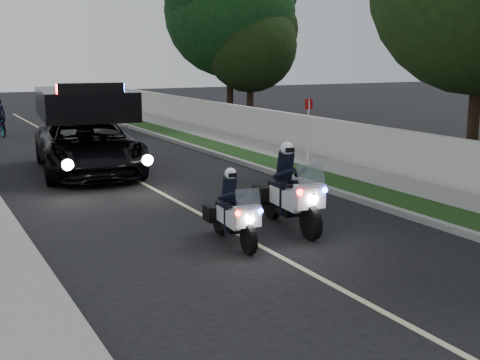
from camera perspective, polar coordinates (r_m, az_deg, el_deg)
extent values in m
plane|color=black|center=(9.95, 11.05, -10.72)|extent=(120.00, 120.00, 0.00)
cube|color=gray|center=(20.15, 2.37, 0.94)|extent=(0.20, 60.00, 0.15)
cube|color=#193814|center=(20.51, 4.06, 1.11)|extent=(1.20, 60.00, 0.16)
cube|color=gray|center=(21.21, 7.05, 1.39)|extent=(1.40, 60.00, 0.16)
cube|color=beige|center=(21.69, 9.27, 3.35)|extent=(0.22, 60.00, 1.50)
cube|color=#BFB78C|center=(18.48, -8.69, -0.36)|extent=(0.12, 50.00, 0.01)
imported|color=black|center=(20.68, -13.52, 0.68)|extent=(3.68, 6.66, 3.09)
imported|color=black|center=(31.19, -20.91, 3.75)|extent=(0.86, 1.87, 0.95)
imported|color=black|center=(31.19, -20.91, 3.75)|extent=(0.58, 0.41, 1.55)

